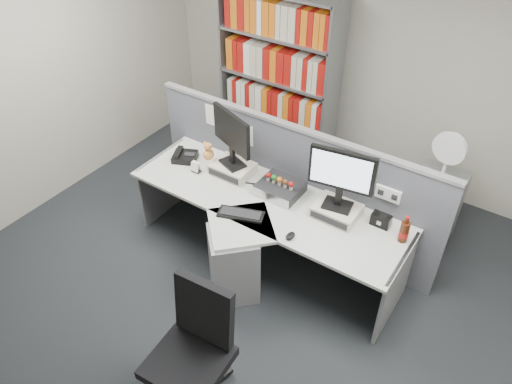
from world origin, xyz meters
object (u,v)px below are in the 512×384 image
Objects in this scene: desk_phone at (184,156)px; filing_cabinet at (432,209)px; shelving_unit at (278,81)px; monitor_right at (341,175)px; desk at (253,235)px; speaker at (381,220)px; keyboard at (241,214)px; monitor_left at (232,135)px; mouse at (290,236)px; desktop_pc at (280,188)px; cola_bottle at (404,232)px; desk_fan at (449,151)px; office_chair at (195,349)px; desk_calendar at (196,167)px.

filing_cabinet is (2.22, 1.10, -0.41)m from desk_phone.
monitor_right is at bearing -44.12° from shelving_unit.
desk_phone is (-1.02, 0.30, 0.30)m from desk.
speaker reaches higher than desk_phone.
keyboard is at bearing -66.66° from shelving_unit.
keyboard is at bearing -130.70° from filing_cabinet.
monitor_left reaches higher than mouse.
desktop_pc is at bearing -173.68° from speaker.
mouse is at bearing -26.66° from monitor_left.
speaker is 0.64× the size of cola_bottle.
desk_fan is at bearing 76.27° from speaker.
office_chair is at bearing -73.47° from desk.
monitor_right reaches higher than desktop_pc.
monitor_left is 3.34× the size of speaker.
keyboard is at bearing -159.28° from cola_bottle.
monitor_right reaches higher than keyboard.
desk_phone is 1.57m from shelving_unit.
monitor_left is 1.93m from office_chair.
monitor_right reaches higher than filing_cabinet.
desktop_pc is 1.60m from filing_cabinet.
mouse is 1.69m from desk_fan.
shelving_unit is (-0.41, 1.46, -0.17)m from monitor_left.
shelving_unit is at bearing 135.88° from monitor_right.
mouse reaches higher than desk.
desk_calendar and speaker have the same top height.
office_chair reaches higher than desk.
mouse is 0.91m from cola_bottle.
monitor_right is 2.11m from shelving_unit.
keyboard reaches higher than desk.
monitor_right is at bearing 7.30° from desk_calendar.
shelving_unit is 1.87× the size of office_chair.
shelving_unit is (0.12, 1.55, 0.22)m from desk_phone.
monitor_left is 1.51m from speaker.
monitor_left is at bearing -74.31° from shelving_unit.
mouse is 0.15× the size of filing_cabinet.
shelving_unit reaches higher than cola_bottle.
monitor_left reaches higher than office_chair.
monitor_right is (0.61, 0.38, 0.70)m from desk.
desk_phone is 0.15× the size of shelving_unit.
desk_phone is (-0.95, 0.37, 0.02)m from keyboard.
desktop_pc is 3.67× the size of mouse.
cola_bottle is at bearing -90.18° from filing_cabinet.
shelving_unit is 2.24m from filing_cabinet.
shelving_unit reaches higher than desk_fan.
monitor_left reaches higher than speaker.
shelving_unit is at bearing 167.92° from desk_fan.
office_chair is at bearing -69.43° from keyboard.
filing_cabinet is at bearing 89.82° from cola_bottle.
monitor_left is at bearing 179.20° from desktop_pc.
keyboard is 1.18m from speaker.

